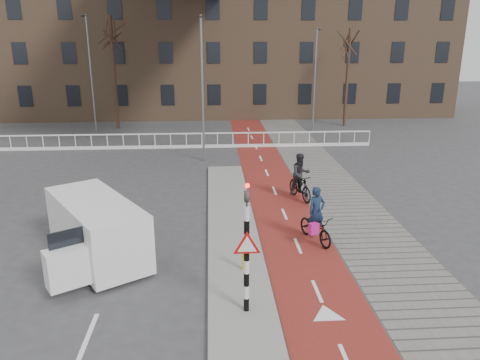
{
  "coord_description": "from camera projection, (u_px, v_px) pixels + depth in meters",
  "views": [
    {
      "loc": [
        -1.45,
        -12.59,
        6.97
      ],
      "look_at": [
        -0.31,
        5.0,
        1.5
      ],
      "focal_mm": 35.0,
      "sensor_mm": 36.0,
      "label": 1
    }
  ],
  "objects": [
    {
      "name": "curb_island",
      "position": [
        232.0,
        224.0,
        17.91
      ],
      "size": [
        1.8,
        16.0,
        0.12
      ],
      "primitive_type": "cube",
      "color": "gray",
      "rests_on": "ground"
    },
    {
      "name": "tree_mid",
      "position": [
        114.0,
        73.0,
        35.36
      ],
      "size": [
        0.27,
        0.27,
        8.39
      ],
      "primitive_type": "cylinder",
      "color": "black",
      "rests_on": "ground"
    },
    {
      "name": "streetlight_right",
      "position": [
        315.0,
        80.0,
        34.73
      ],
      "size": [
        0.12,
        0.12,
        7.5
      ],
      "primitive_type": "cylinder",
      "color": "slate",
      "rests_on": "ground"
    },
    {
      "name": "cyclist_far",
      "position": [
        300.0,
        181.0,
        20.5
      ],
      "size": [
        1.12,
        2.03,
        2.08
      ],
      "rotation": [
        0.0,
        0.0,
        0.31
      ],
      "color": "black",
      "rests_on": "bike_lane"
    },
    {
      "name": "streetlight_left",
      "position": [
        91.0,
        75.0,
        34.36
      ],
      "size": [
        0.12,
        0.12,
        8.39
      ],
      "primitive_type": "cylinder",
      "color": "slate",
      "rests_on": "ground"
    },
    {
      "name": "traffic_signal",
      "position": [
        247.0,
        245.0,
        11.6
      ],
      "size": [
        0.8,
        0.8,
        3.68
      ],
      "color": "black",
      "rests_on": "curb_island"
    },
    {
      "name": "ground",
      "position": [
        261.0,
        276.0,
        14.16
      ],
      "size": [
        120.0,
        120.0,
        0.0
      ],
      "primitive_type": "plane",
      "color": "#38383A",
      "rests_on": "ground"
    },
    {
      "name": "streetlight_near",
      "position": [
        203.0,
        91.0,
        25.89
      ],
      "size": [
        0.12,
        0.12,
        8.02
      ],
      "primitive_type": "cylinder",
      "color": "slate",
      "rests_on": "ground"
    },
    {
      "name": "cyclist_near",
      "position": [
        316.0,
        224.0,
        16.32
      ],
      "size": [
        1.29,
        2.03,
        1.99
      ],
      "rotation": [
        0.0,
        0.0,
        0.35
      ],
      "color": "black",
      "rests_on": "bike_lane"
    },
    {
      "name": "sidewalk",
      "position": [
        323.0,
        177.0,
        23.95
      ],
      "size": [
        3.0,
        60.0,
        0.01
      ],
      "primitive_type": "cube",
      "color": "slate",
      "rests_on": "ground"
    },
    {
      "name": "tree_right",
      "position": [
        347.0,
        78.0,
        36.47
      ],
      "size": [
        0.23,
        0.23,
        7.48
      ],
      "primitive_type": "cylinder",
      "color": "black",
      "rests_on": "ground"
    },
    {
      "name": "bollard",
      "position": [
        244.0,
        256.0,
        14.15
      ],
      "size": [
        0.12,
        0.12,
        0.89
      ],
      "primitive_type": "cylinder",
      "color": "yellow",
      "rests_on": "curb_island"
    },
    {
      "name": "van",
      "position": [
        97.0,
        228.0,
        14.99
      ],
      "size": [
        4.02,
        4.88,
        1.98
      ],
      "rotation": [
        0.0,
        0.0,
        0.56
      ],
      "color": "white",
      "rests_on": "ground"
    },
    {
      "name": "railing",
      "position": [
        155.0,
        144.0,
        29.96
      ],
      "size": [
        28.0,
        0.1,
        0.99
      ],
      "color": "silver",
      "rests_on": "ground"
    },
    {
      "name": "bike_lane",
      "position": [
        269.0,
        178.0,
        23.78
      ],
      "size": [
        2.5,
        60.0,
        0.01
      ],
      "primitive_type": "cube",
      "color": "maroon",
      "rests_on": "ground"
    },
    {
      "name": "townhouse_row",
      "position": [
        191.0,
        25.0,
        42.15
      ],
      "size": [
        46.0,
        10.0,
        15.9
      ],
      "color": "#7F6047",
      "rests_on": "ground"
    }
  ]
}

